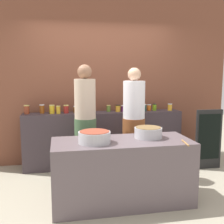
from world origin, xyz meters
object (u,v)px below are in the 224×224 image
object	(u,v)px
preserve_jar_7	(92,109)
preserve_jar_1	(42,109)
preserve_jar_15	(170,107)
cooking_pot_left	(94,137)
preserve_jar_9	(118,108)
preserve_jar_8	(109,108)
cooking_pot_center	(148,133)
preserve_jar_3	(58,110)
preserve_jar_11	(137,108)
preserve_jar_6	(84,109)
cook_in_cap	(134,128)
preserve_jar_12	(144,108)
preserve_jar_14	(154,107)
wooden_spoon	(185,143)
preserve_jar_0	(27,110)
chalkboard_sign	(208,139)
preserve_jar_2	(52,109)
preserve_jar_4	(66,109)
preserve_jar_10	(123,108)
preserve_jar_13	(149,107)
preserve_jar_5	(76,109)
cook_with_tongs	(85,128)

from	to	relation	value
preserve_jar_7	preserve_jar_1	bearing A→B (deg)	178.20
preserve_jar_15	cooking_pot_left	bearing A→B (deg)	-136.95
preserve_jar_7	preserve_jar_9	distance (m)	0.45
preserve_jar_8	cooking_pot_center	distance (m)	1.40
preserve_jar_3	preserve_jar_11	size ratio (longest dim) A/B	1.21
preserve_jar_6	cook_in_cap	distance (m)	0.96
cooking_pot_center	cook_in_cap	bearing A→B (deg)	88.82
preserve_jar_7	preserve_jar_9	world-z (taller)	preserve_jar_9
preserve_jar_9	preserve_jar_8	bearing A→B (deg)	167.67
preserve_jar_12	preserve_jar_11	bearing A→B (deg)	162.92
preserve_jar_14	wooden_spoon	distance (m)	1.75
preserve_jar_0	chalkboard_sign	size ratio (longest dim) A/B	0.15
preserve_jar_15	preserve_jar_2	bearing A→B (deg)	179.25
chalkboard_sign	preserve_jar_6	bearing A→B (deg)	165.76
preserve_jar_4	preserve_jar_11	size ratio (longest dim) A/B	1.27
preserve_jar_4	cooking_pot_center	world-z (taller)	preserve_jar_4
preserve_jar_9	cooking_pot_center	world-z (taller)	preserve_jar_9
preserve_jar_11	cooking_pot_left	world-z (taller)	preserve_jar_11
preserve_jar_3	preserve_jar_11	world-z (taller)	preserve_jar_3
preserve_jar_14	cooking_pot_center	xyz separation A→B (m)	(-0.57, -1.36, -0.14)
preserve_jar_0	cooking_pot_center	bearing A→B (deg)	-39.88
preserve_jar_10	preserve_jar_12	distance (m)	0.37
cook_in_cap	preserve_jar_0	bearing A→B (deg)	159.34
preserve_jar_1	preserve_jar_3	distance (m)	0.28
preserve_jar_1	preserve_jar_3	xyz separation A→B (m)	(0.27, -0.09, -0.01)
preserve_jar_4	cook_in_cap	bearing A→B (deg)	-30.59
chalkboard_sign	preserve_jar_0	bearing A→B (deg)	170.10
preserve_jar_8	preserve_jar_13	distance (m)	0.73
wooden_spoon	preserve_jar_14	bearing A→B (deg)	82.27
preserve_jar_5	preserve_jar_6	xyz separation A→B (m)	(0.14, 0.01, -0.00)
preserve_jar_0	preserve_jar_7	distance (m)	1.06
preserve_jar_10	cook_with_tongs	bearing A→B (deg)	-140.32
preserve_jar_0	preserve_jar_7	size ratio (longest dim) A/B	1.27
preserve_jar_8	preserve_jar_13	xyz separation A→B (m)	(0.73, -0.00, -0.00)
preserve_jar_8	wooden_spoon	xyz separation A→B (m)	(0.59, -1.74, -0.20)
preserve_jar_8	chalkboard_sign	bearing A→B (deg)	-18.52
preserve_jar_10	chalkboard_sign	bearing A→B (deg)	-20.49
cooking_pot_center	preserve_jar_0	bearing A→B (deg)	140.12
preserve_jar_0	preserve_jar_1	distance (m)	0.24
preserve_jar_3	cooking_pot_center	distance (m)	1.72
cooking_pot_center	cooking_pot_left	bearing A→B (deg)	-169.77
preserve_jar_7	preserve_jar_15	size ratio (longest dim) A/B	0.94
preserve_jar_0	preserve_jar_10	distance (m)	1.61
preserve_jar_2	preserve_jar_4	xyz separation A→B (m)	(0.23, -0.01, -0.00)
preserve_jar_3	preserve_jar_4	world-z (taller)	preserve_jar_4
preserve_jar_8	preserve_jar_9	distance (m)	0.16
preserve_jar_12	preserve_jar_5	bearing A→B (deg)	178.36
preserve_jar_12	preserve_jar_10	bearing A→B (deg)	174.24
preserve_jar_2	cooking_pot_center	xyz separation A→B (m)	(1.22, -1.34, -0.15)
preserve_jar_4	chalkboard_sign	size ratio (longest dim) A/B	0.14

